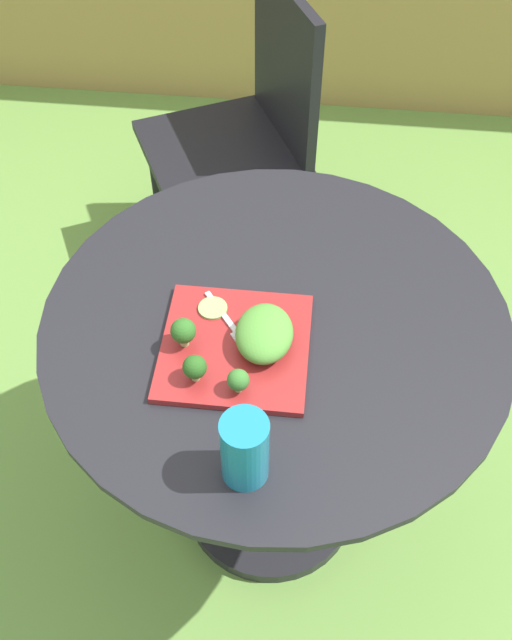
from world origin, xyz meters
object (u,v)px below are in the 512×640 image
object	(u,v)px
patio_chair	(249,119)
fork	(231,325)
salad_plate	(235,347)
drinking_glass	(245,452)

from	to	relation	value
patio_chair	fork	size ratio (longest dim) A/B	6.76
salad_plate	drinking_glass	world-z (taller)	drinking_glass
patio_chair	salad_plate	xyz separation A→B (m)	(0.09, -1.02, 0.23)
salad_plate	fork	world-z (taller)	fork
patio_chair	salad_plate	size ratio (longest dim) A/B	3.43
drinking_glass	fork	distance (m)	0.29
salad_plate	fork	bearing A→B (deg)	106.64
salad_plate	fork	size ratio (longest dim) A/B	1.97
patio_chair	salad_plate	distance (m)	1.05
fork	drinking_glass	bearing A→B (deg)	-78.18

